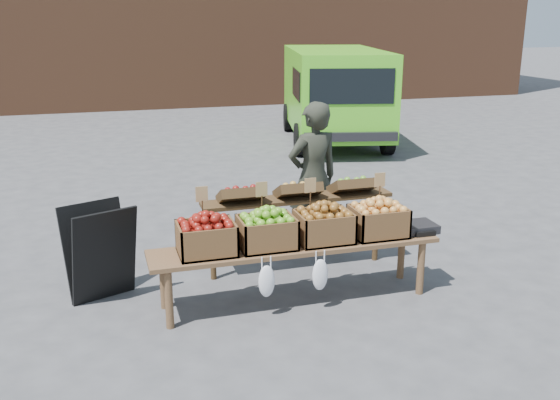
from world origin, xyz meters
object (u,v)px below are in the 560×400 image
object	(u,v)px
crate_red_apples	(324,227)
crate_green_apples	(378,221)
vendor	(313,178)
delivery_van	(334,96)
display_bench	(295,273)
weighing_scale	(417,227)
back_table	(298,223)
chalkboard_sign	(100,252)
crate_golden_apples	(206,238)
crate_russet_pears	(267,232)

from	to	relation	value
crate_red_apples	crate_green_apples	size ratio (longest dim) A/B	1.00
vendor	crate_red_apples	world-z (taller)	vendor
delivery_van	display_bench	world-z (taller)	delivery_van
weighing_scale	back_table	bearing A→B (deg)	144.06
back_table	display_bench	size ratio (longest dim) A/B	0.78
display_bench	delivery_van	bearing A→B (deg)	65.96
chalkboard_sign	weighing_scale	bearing A→B (deg)	-32.74
back_table	crate_golden_apples	xyz separation A→B (m)	(-1.08, -0.72, 0.19)
display_bench	crate_russet_pears	size ratio (longest dim) A/B	5.40
delivery_van	crate_russet_pears	xyz separation A→B (m)	(-3.45, -7.12, -0.25)
display_bench	crate_russet_pears	distance (m)	0.51
weighing_scale	crate_golden_apples	bearing A→B (deg)	180.00
vendor	crate_red_apples	size ratio (longest dim) A/B	3.40
crate_green_apples	delivery_van	bearing A→B (deg)	71.73
crate_russet_pears	crate_golden_apples	bearing A→B (deg)	180.00
delivery_van	chalkboard_sign	bearing A→B (deg)	-114.15
delivery_van	display_bench	xyz separation A→B (m)	(-3.18, -7.12, -0.68)
back_table	crate_russet_pears	distance (m)	0.91
vendor	weighing_scale	size ratio (longest dim) A/B	5.01
crate_russet_pears	crate_red_apples	size ratio (longest dim) A/B	1.00
vendor	weighing_scale	xyz separation A→B (m)	(0.65, -1.23, -0.24)
chalkboard_sign	display_bench	xyz separation A→B (m)	(1.73, -0.59, -0.18)
chalkboard_sign	display_bench	bearing A→B (deg)	-40.40
crate_red_apples	weighing_scale	xyz separation A→B (m)	(0.97, 0.00, -0.10)
crate_golden_apples	vendor	bearing A→B (deg)	40.65
crate_green_apples	weighing_scale	size ratio (longest dim) A/B	1.47
chalkboard_sign	back_table	distance (m)	1.99
back_table	crate_golden_apples	size ratio (longest dim) A/B	4.20
delivery_van	crate_golden_apples	xyz separation A→B (m)	(-4.00, -7.12, -0.25)
back_table	display_bench	distance (m)	0.80
delivery_van	vendor	size ratio (longest dim) A/B	2.52
delivery_van	crate_russet_pears	world-z (taller)	delivery_van
crate_red_apples	weighing_scale	bearing A→B (deg)	0.00
crate_golden_apples	crate_green_apples	world-z (taller)	same
crate_red_apples	display_bench	bearing A→B (deg)	180.00
back_table	crate_russet_pears	bearing A→B (deg)	-126.44
crate_russet_pears	back_table	bearing A→B (deg)	53.56
display_bench	crate_russet_pears	world-z (taller)	crate_russet_pears
chalkboard_sign	crate_red_apples	xyz separation A→B (m)	(2.01, -0.59, 0.25)
weighing_scale	crate_green_apples	bearing A→B (deg)	180.00
delivery_van	crate_green_apples	xyz separation A→B (m)	(-2.35, -7.12, -0.25)
display_bench	crate_golden_apples	xyz separation A→B (m)	(-0.82, 0.00, 0.42)
back_table	chalkboard_sign	bearing A→B (deg)	-176.36
back_table	crate_green_apples	size ratio (longest dim) A/B	4.20
chalkboard_sign	crate_russet_pears	size ratio (longest dim) A/B	1.85
vendor	weighing_scale	distance (m)	1.41
crate_golden_apples	weighing_scale	size ratio (longest dim) A/B	1.47
delivery_van	back_table	size ratio (longest dim) A/B	2.04
crate_green_apples	weighing_scale	world-z (taller)	crate_green_apples
weighing_scale	crate_russet_pears	bearing A→B (deg)	180.00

